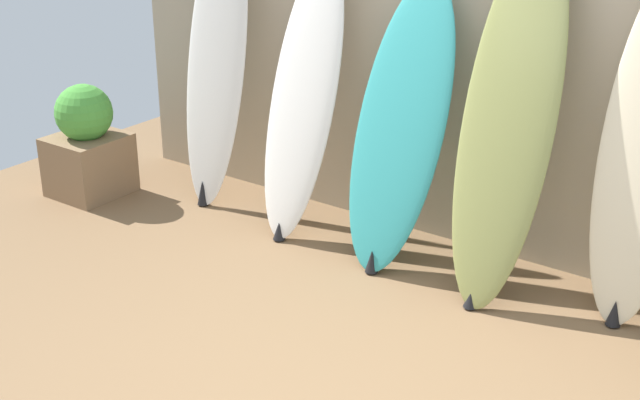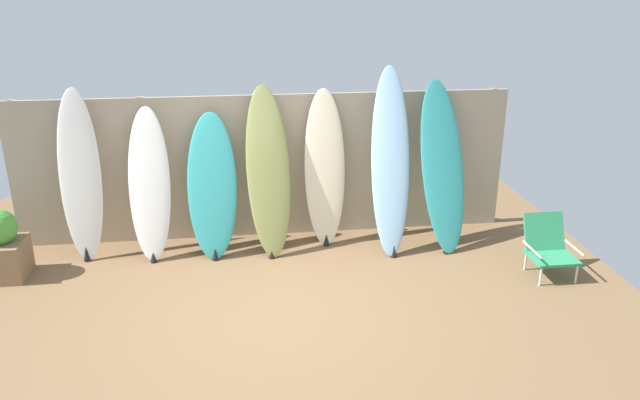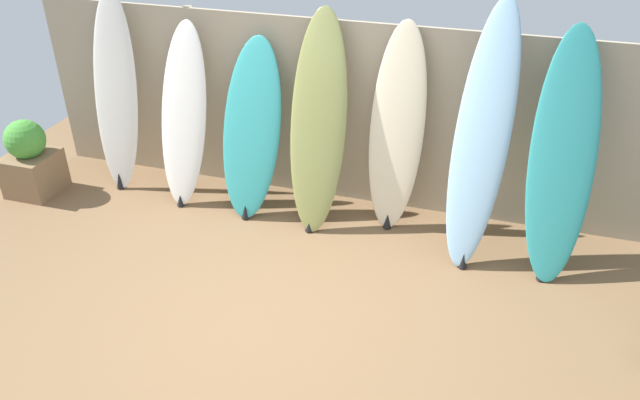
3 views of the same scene
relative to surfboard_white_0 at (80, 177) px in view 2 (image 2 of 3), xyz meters
name	(u,v)px [view 2 (image 2 of 3)]	position (x,y,z in m)	size (l,w,h in m)	color
ground	(278,314)	(2.13, -1.66, -0.97)	(7.68, 7.68, 0.00)	brown
fence_back	(266,167)	(2.13, 0.35, -0.07)	(6.08, 0.11, 1.80)	tan
surfboard_white_0	(80,177)	(0.00, 0.00, 0.00)	(0.50, 0.51, 1.97)	white
surfboard_white_1	(150,185)	(0.77, -0.07, -0.10)	(0.48, 0.62, 1.74)	white
surfboard_teal_2	(212,187)	(1.49, -0.09, -0.15)	(0.59, 0.65, 1.66)	teal
surfboard_olive_3	(268,172)	(2.14, -0.10, 0.00)	(0.57, 0.74, 1.96)	olive
surfboard_cream_4	(325,169)	(2.83, 0.06, -0.04)	(0.50, 0.44, 1.89)	beige
surfboard_skyblue_5	(390,162)	(3.58, -0.19, 0.10)	(0.53, 0.88, 2.16)	#8CB7D6
surfboard_teal_6	(442,167)	(4.23, -0.17, 0.01)	(0.60, 0.88, 1.97)	teal
beach_chair	(548,246)	(5.18, -1.14, -0.64)	(0.50, 0.56, 0.64)	silver
planter_box	(2,247)	(-0.79, -0.49, -0.60)	(0.46, 0.50, 0.79)	#846647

